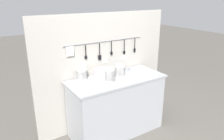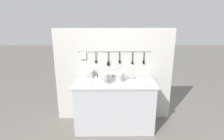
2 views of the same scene
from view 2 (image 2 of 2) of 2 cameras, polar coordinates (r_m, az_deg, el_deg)
The scene contains 12 objects.
ground_plane at distance 3.70m, azimuth 0.69°, elevation -16.87°, with size 20.00×20.00×0.00m, color #666059.
counter at distance 3.47m, azimuth 0.72°, elevation -10.68°, with size 1.44×0.62×0.89m.
back_wall at distance 3.62m, azimuth 0.59°, elevation -1.73°, with size 2.24×0.08×1.80m.
bowl_stack_back_corner at distance 3.19m, azimuth -2.09°, elevation -2.51°, with size 0.14×0.14×0.20m.
bowl_stack_nested_right at distance 3.49m, azimuth -6.75°, elevation -1.25°, with size 0.14×0.14×0.17m.
bowl_stack_wide_centre at distance 3.32m, azimuth 2.39°, elevation -2.00°, with size 0.15×0.15×0.18m.
plate_stack at distance 3.40m, azimuth -2.05°, elevation -1.97°, with size 0.25×0.25×0.13m.
steel_mixing_bowl at distance 3.52m, azimuth 6.23°, elevation -2.23°, with size 0.11×0.11×0.04m.
cup_edge_far at distance 3.33m, azimuth -9.11°, elevation -3.34°, with size 0.04×0.04×0.04m.
cup_edge_near at distance 3.12m, azimuth 10.76°, elevation -4.84°, with size 0.04×0.04×0.04m.
cup_mid_row at distance 3.12m, azimuth -6.72°, elevation -4.60°, with size 0.04×0.04×0.04m.
cup_front_right at distance 3.47m, azimuth -4.89°, elevation -2.39°, with size 0.04×0.04×0.04m.
Camera 2 is at (-0.09, -3.09, 2.03)m, focal length 30.00 mm.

